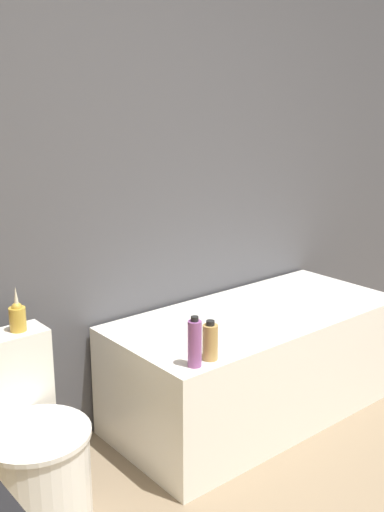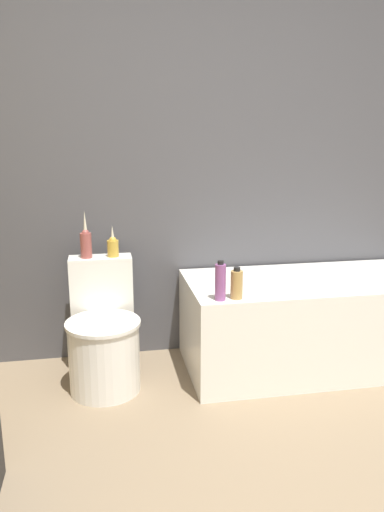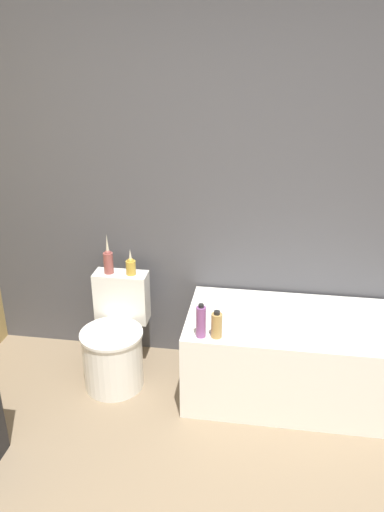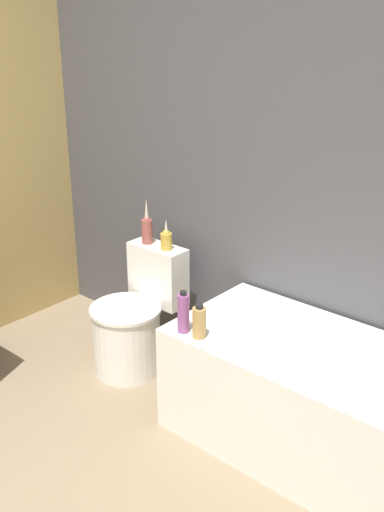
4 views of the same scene
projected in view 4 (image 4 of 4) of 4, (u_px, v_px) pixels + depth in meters
wall_back_tiled at (261, 158)px, 3.17m from camera, size 6.40×0.06×2.60m
bathtub at (329, 406)px, 2.83m from camera, size 1.57×0.72×0.57m
toilet at (134, 323)px, 3.59m from camera, size 0.42×0.57×0.72m
vase_gold at (147, 228)px, 3.58m from camera, size 0.07×0.07×0.28m
vase_silver at (166, 239)px, 3.50m from camera, size 0.07×0.07×0.19m
shampoo_bottle_tall at (183, 313)px, 2.88m from camera, size 0.06×0.06×0.22m
shampoo_bottle_short at (199, 322)px, 2.84m from camera, size 0.07×0.07×0.17m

